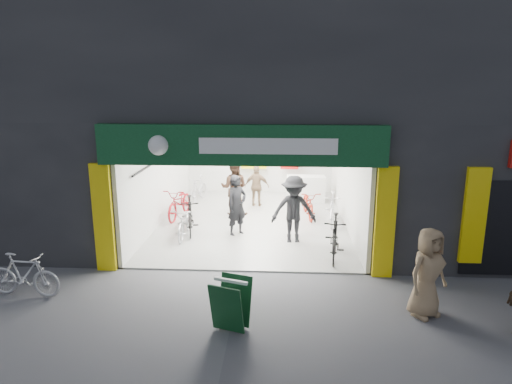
# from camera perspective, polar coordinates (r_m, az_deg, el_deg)

# --- Properties ---
(ground) EXTENTS (60.00, 60.00, 0.00)m
(ground) POSITION_cam_1_polar(r_m,az_deg,el_deg) (11.01, -1.73, -9.96)
(ground) COLOR #56565B
(ground) RESTS_ON ground
(building) EXTENTS (17.00, 10.27, 8.00)m
(building) POSITION_cam_1_polar(r_m,az_deg,el_deg) (15.03, 3.41, 13.31)
(building) COLOR #232326
(building) RESTS_ON ground
(bike_left_front) EXTENTS (0.64, 1.76, 0.92)m
(bike_left_front) POSITION_cam_1_polar(r_m,az_deg,el_deg) (13.35, -8.86, -3.71)
(bike_left_front) COLOR silver
(bike_left_front) RESTS_ON ground
(bike_left_midfront) EXTENTS (0.85, 1.86, 1.08)m
(bike_left_midfront) POSITION_cam_1_polar(r_m,az_deg,el_deg) (13.69, -8.25, -2.89)
(bike_left_midfront) COLOR black
(bike_left_midfront) RESTS_ON ground
(bike_left_midback) EXTENTS (0.94, 2.04, 1.03)m
(bike_left_midback) POSITION_cam_1_polar(r_m,az_deg,el_deg) (15.22, -9.49, -1.32)
(bike_left_midback) COLOR maroon
(bike_left_midback) RESTS_ON ground
(bike_left_back) EXTENTS (0.77, 1.67, 0.97)m
(bike_left_back) POSITION_cam_1_polar(r_m,az_deg,el_deg) (17.17, -7.22, 0.38)
(bike_left_back) COLOR #B9B9BE
(bike_left_back) RESTS_ON ground
(bike_right_front) EXTENTS (0.78, 1.91, 1.11)m
(bike_right_front) POSITION_cam_1_polar(r_m,az_deg,el_deg) (11.80, 9.82, -5.60)
(bike_right_front) COLOR black
(bike_right_front) RESTS_ON ground
(bike_right_mid) EXTENTS (0.80, 1.83, 0.93)m
(bike_right_mid) POSITION_cam_1_polar(r_m,az_deg,el_deg) (15.17, 6.57, -1.47)
(bike_right_mid) COLOR #9C1D0E
(bike_right_mid) RESTS_ON ground
(bike_right_back) EXTENTS (0.67, 1.74, 1.02)m
(bike_right_back) POSITION_cam_1_polar(r_m,az_deg,el_deg) (14.55, 9.48, -2.06)
(bike_right_back) COLOR silver
(bike_right_back) RESTS_ON ground
(parked_bike) EXTENTS (1.63, 0.59, 0.96)m
(parked_bike) POSITION_cam_1_polar(r_m,az_deg,el_deg) (10.83, -27.01, -9.21)
(parked_bike) COLOR silver
(parked_bike) RESTS_ON ground
(customer_a) EXTENTS (0.77, 0.77, 1.80)m
(customer_a) POSITION_cam_1_polar(r_m,az_deg,el_deg) (13.23, -2.40, -1.72)
(customer_a) COLOR black
(customer_a) RESTS_ON ground
(customer_b) EXTENTS (0.98, 0.80, 1.88)m
(customer_b) POSITION_cam_1_polar(r_m,az_deg,el_deg) (15.24, -2.76, 0.52)
(customer_b) COLOR #372319
(customer_b) RESTS_ON ground
(customer_c) EXTENTS (1.29, 0.81, 1.92)m
(customer_c) POSITION_cam_1_polar(r_m,az_deg,el_deg) (12.62, 4.74, -2.25)
(customer_c) COLOR black
(customer_c) RESTS_ON ground
(customer_d) EXTENTS (0.92, 0.45, 1.51)m
(customer_d) POSITION_cam_1_polar(r_m,az_deg,el_deg) (16.26, 0.10, 0.71)
(customer_d) COLOR #81664B
(customer_d) RESTS_ON ground
(pedestrian_near) EXTENTS (1.03, 0.93, 1.76)m
(pedestrian_near) POSITION_cam_1_polar(r_m,az_deg,el_deg) (9.37, 20.66, -9.41)
(pedestrian_near) COLOR #8E7352
(pedestrian_near) RESTS_ON ground
(sandwich_board) EXTENTS (0.78, 0.79, 0.95)m
(sandwich_board) POSITION_cam_1_polar(r_m,az_deg,el_deg) (8.47, -3.16, -13.70)
(sandwich_board) COLOR #0E3819
(sandwich_board) RESTS_ON ground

